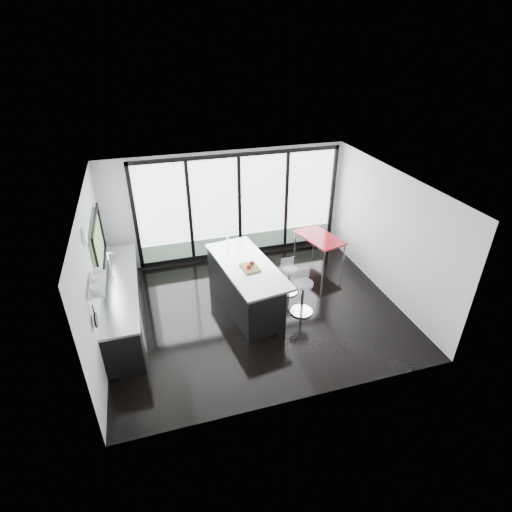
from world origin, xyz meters
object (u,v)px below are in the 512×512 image
object	(u,v)px
red_table	(319,249)
island	(244,285)
bar_stool_near	(302,297)
bar_stool_far	(289,280)

from	to	relation	value
red_table	island	bearing A→B (deg)	-151.01
island	red_table	bearing A→B (deg)	28.99
bar_stool_near	red_table	world-z (taller)	bar_stool_near
bar_stool_far	red_table	size ratio (longest dim) A/B	0.50
island	red_table	xyz separation A→B (m)	(2.34, 1.29, -0.16)
bar_stool_near	red_table	distance (m)	2.28
bar_stool_near	red_table	size ratio (longest dim) A/B	0.58
bar_stool_far	island	bearing A→B (deg)	-176.92
bar_stool_near	bar_stool_far	size ratio (longest dim) A/B	1.17
island	bar_stool_far	xyz separation A→B (m)	(1.10, 0.15, -0.18)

